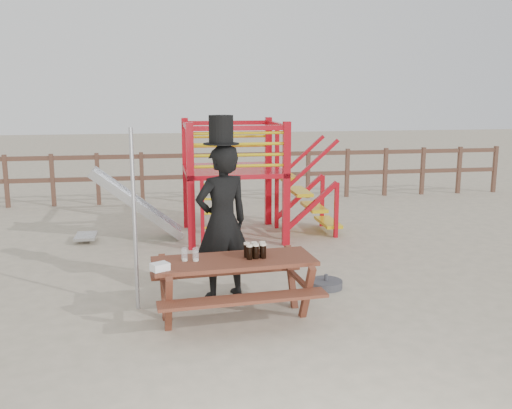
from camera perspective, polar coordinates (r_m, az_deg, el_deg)
name	(u,v)px	position (r m, az deg, el deg)	size (l,w,h in m)	color
ground	(256,309)	(7.01, -0.01, -10.39)	(60.00, 60.00, 0.00)	#B5A58D
back_fence	(206,171)	(13.60, -5.02, 3.38)	(15.09, 0.09, 1.20)	brown
playground_fort	(229,178)	(10.19, -2.73, 2.70)	(4.71, 1.84, 2.10)	#AF0B17
picnic_table	(234,281)	(6.60, -2.19, -7.66)	(1.92, 1.40, 0.71)	brown
man_with_hat	(222,218)	(7.12, -3.41, -1.38)	(0.83, 0.69, 2.31)	black
metal_pole	(134,221)	(6.85, -12.06, -1.60)	(0.05, 0.05, 2.18)	#B2B2B7
parasol_base	(326,284)	(7.76, 7.00, -7.90)	(0.44, 0.44, 0.19)	#39393E
paper_bag	(160,267)	(6.19, -9.59, -6.16)	(0.18, 0.14, 0.08)	white
stout_pints	(255,250)	(6.55, -0.07, -4.60)	(0.25, 0.18, 0.17)	black
empty_glasses	(190,255)	(6.47, -6.61, -5.03)	(0.19, 0.10, 0.15)	silver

